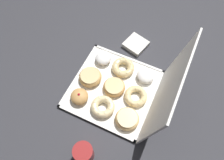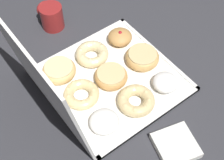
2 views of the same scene
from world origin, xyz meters
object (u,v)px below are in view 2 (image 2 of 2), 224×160
Objects in this scene: powdered_filled_donut_0 at (165,82)px; jelly_filled_donut_2 at (120,37)px; coffee_mug at (51,16)px; cruller_donut_5 at (92,54)px; glazed_ring_donut_1 at (143,58)px; powdered_filled_donut_6 at (104,122)px; glazed_ring_donut_4 at (112,77)px; napkin_stack at (175,146)px; donut_box at (112,80)px; cruller_donut_3 at (136,101)px; glazed_ring_donut_8 at (59,70)px; cruller_donut_7 at (81,93)px.

jelly_filled_donut_2 reaches higher than powdered_filled_donut_0.
cruller_donut_5 is at bearing -174.02° from coffee_mug.
cruller_donut_5 is (-0.00, 0.13, -0.00)m from jelly_filled_donut_2.
powdered_filled_donut_6 reaches higher than glazed_ring_donut_1.
jelly_filled_donut_2 is at bearing -46.34° from glazed_ring_donut_4.
donut_box is at bearing -0.16° from napkin_stack.
cruller_donut_3 is 1.02× the size of cruller_donut_5.
glazed_ring_donut_1 reaches higher than glazed_ring_donut_8.
powdered_filled_donut_0 is 0.36m from glazed_ring_donut_8.
glazed_ring_donut_8 is 1.00× the size of napkin_stack.
cruller_donut_7 is at bearing 88.08° from donut_box.
cruller_donut_3 is 1.04× the size of cruller_donut_7.
jelly_filled_donut_2 is 0.96× the size of powdered_filled_donut_6.
napkin_stack reaches higher than donut_box.
donut_box is at bearing -91.92° from cruller_donut_7.
glazed_ring_donut_4 is at bearing 133.66° from jelly_filled_donut_2.
jelly_filled_donut_2 is 0.76× the size of cruller_donut_7.
powdered_filled_donut_0 is 0.28m from cruller_donut_5.
jelly_filled_donut_2 is 0.79× the size of glazed_ring_donut_4.
glazed_ring_donut_1 is at bearing -88.89° from glazed_ring_donut_4.
glazed_ring_donut_8 is at bearing 27.11° from cruller_donut_3.
cruller_donut_5 is (0.12, -0.01, -0.00)m from glazed_ring_donut_4.
cruller_donut_3 is at bearing -177.54° from coffee_mug.
glazed_ring_donut_1 is at bearing -133.26° from cruller_donut_5.
jelly_filled_donut_2 is at bearing -16.56° from napkin_stack.
napkin_stack is (-0.66, -0.02, -0.04)m from coffee_mug.
glazed_ring_donut_8 is (0.01, 0.13, 0.00)m from cruller_donut_5.
powdered_filled_donut_6 is at bearing 89.52° from powdered_filled_donut_0.
jelly_filled_donut_2 reaches higher than donut_box.
glazed_ring_donut_4 is 0.36m from coffee_mug.
coffee_mug reaches higher than glazed_ring_donut_8.
glazed_ring_donut_1 is 1.35× the size of jelly_filled_donut_2.
powdered_filled_donut_6 is 0.79× the size of napkin_stack.
glazed_ring_donut_8 reaches higher than cruller_donut_5.
glazed_ring_donut_8 reaches higher than napkin_stack.
cruller_donut_5 is at bearing -0.76° from donut_box.
cruller_donut_7 is at bearing 43.25° from cruller_donut_3.
glazed_ring_donut_8 is (0.26, 0.25, -0.00)m from powdered_filled_donut_0.
glazed_ring_donut_1 is (-0.00, -0.13, 0.03)m from donut_box.
glazed_ring_donut_1 is at bearing -91.45° from cruller_donut_7.
donut_box is 0.18m from powdered_filled_donut_0.
coffee_mug is (0.48, -0.10, 0.02)m from powdered_filled_donut_6.
cruller_donut_3 is 1.04× the size of glazed_ring_donut_8.
glazed_ring_donut_4 is at bearing 131.54° from donut_box.
powdered_filled_donut_0 is 0.74× the size of napkin_stack.
cruller_donut_7 is 0.36m from coffee_mug.
cruller_donut_5 is at bearing 46.74° from glazed_ring_donut_1.
donut_box is at bearing 133.75° from jelly_filled_donut_2.
donut_box is 0.13m from cruller_donut_3.
jelly_filled_donut_2 is 0.28m from cruller_donut_7.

